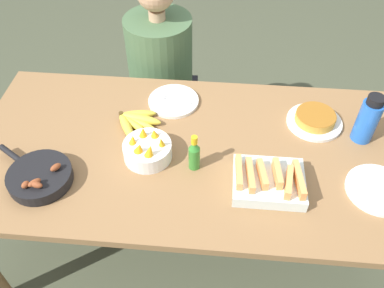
{
  "coord_description": "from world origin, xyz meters",
  "views": [
    {
      "loc": [
        0.1,
        -1.15,
        1.95
      ],
      "look_at": [
        0.0,
        0.0,
        0.75
      ],
      "focal_mm": 38.0,
      "sensor_mm": 36.0,
      "label": 1
    }
  ],
  "objects_px": {
    "melon_tray": "(269,181)",
    "hot_sauce_bottle": "(194,154)",
    "skillet": "(40,177)",
    "empty_plate_far_left": "(378,190)",
    "banana_bunch": "(135,121)",
    "empty_plate_near_front": "(174,101)",
    "person_figure": "(162,88)",
    "frittata_plate_center": "(315,119)",
    "fruit_bowl_mango": "(147,150)",
    "water_bottle": "(368,119)"
  },
  "relations": [
    {
      "from": "banana_bunch",
      "to": "empty_plate_far_left",
      "type": "xyz_separation_m",
      "value": [
        0.98,
        -0.28,
        -0.01
      ]
    },
    {
      "from": "person_figure",
      "to": "melon_tray",
      "type": "bearing_deg",
      "value": -57.96
    },
    {
      "from": "melon_tray",
      "to": "skillet",
      "type": "height_order",
      "value": "melon_tray"
    },
    {
      "from": "frittata_plate_center",
      "to": "fruit_bowl_mango",
      "type": "xyz_separation_m",
      "value": [
        -0.7,
        -0.26,
        0.02
      ]
    },
    {
      "from": "banana_bunch",
      "to": "empty_plate_near_front",
      "type": "xyz_separation_m",
      "value": [
        0.15,
        0.16,
        -0.01
      ]
    },
    {
      "from": "melon_tray",
      "to": "banana_bunch",
      "type": "bearing_deg",
      "value": 152.33
    },
    {
      "from": "hot_sauce_bottle",
      "to": "person_figure",
      "type": "distance_m",
      "value": 0.9
    },
    {
      "from": "banana_bunch",
      "to": "hot_sauce_bottle",
      "type": "xyz_separation_m",
      "value": [
        0.28,
        -0.22,
        0.05
      ]
    },
    {
      "from": "skillet",
      "to": "hot_sauce_bottle",
      "type": "height_order",
      "value": "hot_sauce_bottle"
    },
    {
      "from": "melon_tray",
      "to": "skillet",
      "type": "relative_size",
      "value": 0.8
    },
    {
      "from": "banana_bunch",
      "to": "fruit_bowl_mango",
      "type": "bearing_deg",
      "value": -64.74
    },
    {
      "from": "melon_tray",
      "to": "hot_sauce_bottle",
      "type": "relative_size",
      "value": 1.6
    },
    {
      "from": "skillet",
      "to": "person_figure",
      "type": "distance_m",
      "value": 1.02
    },
    {
      "from": "empty_plate_far_left",
      "to": "hot_sauce_bottle",
      "type": "height_order",
      "value": "hot_sauce_bottle"
    },
    {
      "from": "skillet",
      "to": "hot_sauce_bottle",
      "type": "distance_m",
      "value": 0.6
    },
    {
      "from": "hot_sauce_bottle",
      "to": "fruit_bowl_mango",
      "type": "bearing_deg",
      "value": 169.15
    },
    {
      "from": "empty_plate_far_left",
      "to": "water_bottle",
      "type": "relative_size",
      "value": 1.09
    },
    {
      "from": "empty_plate_near_front",
      "to": "fruit_bowl_mango",
      "type": "relative_size",
      "value": 1.19
    },
    {
      "from": "frittata_plate_center",
      "to": "empty_plate_far_left",
      "type": "distance_m",
      "value": 0.41
    },
    {
      "from": "skillet",
      "to": "empty_plate_far_left",
      "type": "relative_size",
      "value": 1.38
    },
    {
      "from": "water_bottle",
      "to": "hot_sauce_bottle",
      "type": "xyz_separation_m",
      "value": [
        -0.69,
        -0.22,
        -0.03
      ]
    },
    {
      "from": "skillet",
      "to": "frittata_plate_center",
      "type": "xyz_separation_m",
      "value": [
        1.09,
        0.43,
        -0.0
      ]
    },
    {
      "from": "skillet",
      "to": "empty_plate_far_left",
      "type": "xyz_separation_m",
      "value": [
        1.28,
        0.07,
        -0.02
      ]
    },
    {
      "from": "empty_plate_far_left",
      "to": "fruit_bowl_mango",
      "type": "distance_m",
      "value": 0.9
    },
    {
      "from": "frittata_plate_center",
      "to": "water_bottle",
      "type": "distance_m",
      "value": 0.22
    },
    {
      "from": "fruit_bowl_mango",
      "to": "person_figure",
      "type": "height_order",
      "value": "person_figure"
    },
    {
      "from": "empty_plate_near_front",
      "to": "fruit_bowl_mango",
      "type": "distance_m",
      "value": 0.35
    },
    {
      "from": "fruit_bowl_mango",
      "to": "skillet",
      "type": "bearing_deg",
      "value": -157.15
    },
    {
      "from": "banana_bunch",
      "to": "skillet",
      "type": "relative_size",
      "value": 0.62
    },
    {
      "from": "empty_plate_near_front",
      "to": "skillet",
      "type": "bearing_deg",
      "value": -131.51
    },
    {
      "from": "person_figure",
      "to": "frittata_plate_center",
      "type": "bearing_deg",
      "value": -33.22
    },
    {
      "from": "skillet",
      "to": "water_bottle",
      "type": "relative_size",
      "value": 1.5
    },
    {
      "from": "empty_plate_near_front",
      "to": "fruit_bowl_mango",
      "type": "bearing_deg",
      "value": -100.17
    },
    {
      "from": "fruit_bowl_mango",
      "to": "water_bottle",
      "type": "bearing_deg",
      "value": 12.0
    },
    {
      "from": "banana_bunch",
      "to": "fruit_bowl_mango",
      "type": "distance_m",
      "value": 0.21
    },
    {
      "from": "banana_bunch",
      "to": "water_bottle",
      "type": "bearing_deg",
      "value": 0.09
    },
    {
      "from": "fruit_bowl_mango",
      "to": "water_bottle",
      "type": "height_order",
      "value": "water_bottle"
    },
    {
      "from": "banana_bunch",
      "to": "melon_tray",
      "type": "xyz_separation_m",
      "value": [
        0.57,
        -0.3,
        0.02
      ]
    },
    {
      "from": "skillet",
      "to": "fruit_bowl_mango",
      "type": "distance_m",
      "value": 0.42
    },
    {
      "from": "water_bottle",
      "to": "frittata_plate_center",
      "type": "bearing_deg",
      "value": 158.7
    },
    {
      "from": "frittata_plate_center",
      "to": "hot_sauce_bottle",
      "type": "relative_size",
      "value": 1.43
    },
    {
      "from": "banana_bunch",
      "to": "water_bottle",
      "type": "relative_size",
      "value": 0.93
    },
    {
      "from": "frittata_plate_center",
      "to": "water_bottle",
      "type": "height_order",
      "value": "water_bottle"
    },
    {
      "from": "fruit_bowl_mango",
      "to": "person_figure",
      "type": "relative_size",
      "value": 0.17
    },
    {
      "from": "empty_plate_near_front",
      "to": "frittata_plate_center",
      "type": "bearing_deg",
      "value": -7.71
    },
    {
      "from": "melon_tray",
      "to": "skillet",
      "type": "distance_m",
      "value": 0.87
    },
    {
      "from": "empty_plate_near_front",
      "to": "water_bottle",
      "type": "bearing_deg",
      "value": -10.93
    },
    {
      "from": "melon_tray",
      "to": "hot_sauce_bottle",
      "type": "distance_m",
      "value": 0.3
    },
    {
      "from": "hot_sauce_bottle",
      "to": "person_figure",
      "type": "height_order",
      "value": "person_figure"
    },
    {
      "from": "person_figure",
      "to": "skillet",
      "type": "bearing_deg",
      "value": -109.38
    }
  ]
}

